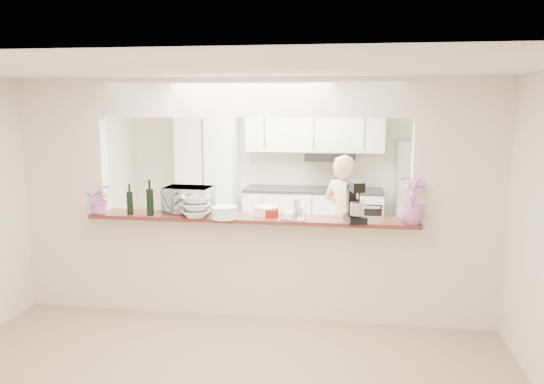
% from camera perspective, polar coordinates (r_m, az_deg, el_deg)
% --- Properties ---
extents(floor, '(6.00, 6.00, 0.00)m').
position_cam_1_polar(floor, '(5.86, -2.08, -13.00)').
color(floor, tan).
rests_on(floor, ground).
extents(tile_overlay, '(5.00, 2.90, 0.01)m').
position_cam_1_polar(tile_overlay, '(7.29, 0.16, -8.30)').
color(tile_overlay, beige).
rests_on(tile_overlay, floor).
extents(partition, '(5.00, 0.15, 2.50)m').
position_cam_1_polar(partition, '(5.46, -2.17, 1.51)').
color(partition, silver).
rests_on(partition, floor).
extents(bar_counter, '(3.40, 0.38, 1.09)m').
position_cam_1_polar(bar_counter, '(5.65, -2.12, -7.63)').
color(bar_counter, silver).
rests_on(bar_counter, floor).
extents(kitchen_cabinets, '(3.15, 0.62, 2.25)m').
position_cam_1_polar(kitchen_cabinets, '(8.22, 0.05, 0.73)').
color(kitchen_cabinets, white).
rests_on(kitchen_cabinets, floor).
extents(refrigerator, '(0.75, 0.70, 1.70)m').
position_cam_1_polar(refrigerator, '(8.15, 15.73, -0.61)').
color(refrigerator, '#AEAEB3').
rests_on(refrigerator, floor).
extents(flower_left, '(0.35, 0.32, 0.32)m').
position_cam_1_polar(flower_left, '(5.86, -18.00, -0.69)').
color(flower_left, '#DA73CF').
rests_on(flower_left, bar_counter).
extents(wine_bottle_a, '(0.07, 0.07, 0.37)m').
position_cam_1_polar(wine_bottle_a, '(5.64, -12.98, -1.00)').
color(wine_bottle_a, black).
rests_on(wine_bottle_a, bar_counter).
extents(wine_bottle_b, '(0.07, 0.07, 0.33)m').
position_cam_1_polar(wine_bottle_b, '(5.73, -15.04, -1.11)').
color(wine_bottle_b, black).
rests_on(wine_bottle_b, bar_counter).
extents(toaster_oven, '(0.52, 0.37, 0.27)m').
position_cam_1_polar(toaster_oven, '(5.71, -8.98, -0.82)').
color(toaster_oven, '#BAB9BE').
rests_on(toaster_oven, bar_counter).
extents(serving_bowls, '(0.36, 0.36, 0.22)m').
position_cam_1_polar(serving_bowls, '(5.47, -8.20, -1.57)').
color(serving_bowls, white).
rests_on(serving_bowls, bar_counter).
extents(plate_stack_a, '(0.27, 0.27, 0.12)m').
position_cam_1_polar(plate_stack_a, '(5.38, -5.14, -2.21)').
color(plate_stack_a, white).
rests_on(plate_stack_a, bar_counter).
extents(plate_stack_b, '(0.27, 0.27, 0.09)m').
position_cam_1_polar(plate_stack_b, '(5.52, -0.66, -2.02)').
color(plate_stack_b, white).
rests_on(plate_stack_b, bar_counter).
extents(red_bowl, '(0.16, 0.16, 0.08)m').
position_cam_1_polar(red_bowl, '(5.46, -0.14, -2.26)').
color(red_bowl, maroon).
rests_on(red_bowl, bar_counter).
extents(tan_bowl, '(0.15, 0.15, 0.07)m').
position_cam_1_polar(tan_bowl, '(5.43, 1.95, -2.35)').
color(tan_bowl, '#CAAF8E').
rests_on(tan_bowl, bar_counter).
extents(utensil_caddy, '(0.26, 0.19, 0.22)m').
position_cam_1_polar(utensil_caddy, '(5.30, 2.34, -2.05)').
color(utensil_caddy, silver).
rests_on(utensil_caddy, bar_counter).
extents(stand_mixer, '(0.24, 0.31, 0.40)m').
position_cam_1_polar(stand_mixer, '(5.27, 8.93, -1.23)').
color(stand_mixer, black).
rests_on(stand_mixer, bar_counter).
extents(flower_right, '(0.29, 0.29, 0.44)m').
position_cam_1_polar(flower_right, '(5.28, 14.86, -1.01)').
color(flower_right, '#A362B7').
rests_on(flower_right, bar_counter).
extents(person, '(0.70, 0.64, 1.60)m').
position_cam_1_polar(person, '(6.74, 7.72, -2.87)').
color(person, tan).
rests_on(person, floor).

